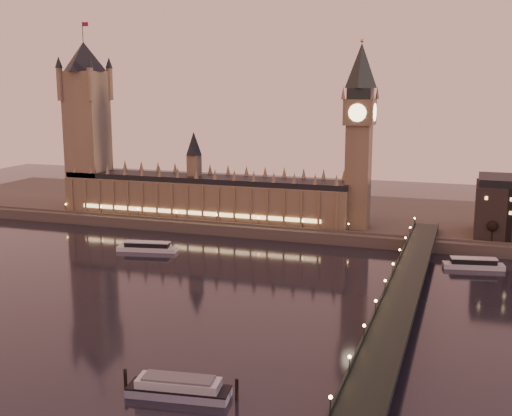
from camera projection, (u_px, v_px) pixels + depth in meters
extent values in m
plane|color=black|center=(178.00, 292.00, 269.50)|extent=(700.00, 700.00, 0.00)
cube|color=#423D35|center=(331.00, 215.00, 412.83)|extent=(560.00, 130.00, 6.00)
cube|color=brown|center=(204.00, 199.00, 391.39)|extent=(180.00, 26.00, 22.00)
cube|color=black|center=(203.00, 179.00, 389.00)|extent=(180.00, 22.00, 3.20)
cube|color=#FFCC7F|center=(195.00, 213.00, 379.98)|extent=(153.00, 0.25, 2.20)
cube|color=brown|center=(88.00, 141.00, 410.40)|extent=(22.00, 22.00, 88.00)
cone|color=black|center=(84.00, 57.00, 400.34)|extent=(31.68, 31.68, 18.00)
cylinder|color=black|center=(83.00, 32.00, 397.49)|extent=(0.44, 0.44, 12.00)
cube|color=maroon|center=(85.00, 24.00, 395.94)|extent=(4.00, 0.15, 2.50)
cube|color=brown|center=(358.00, 177.00, 358.26)|extent=(13.00, 13.00, 58.00)
cube|color=brown|center=(360.00, 112.00, 351.43)|extent=(16.00, 16.00, 14.00)
cylinder|color=#FFEAA5|center=(357.00, 113.00, 343.82)|extent=(9.60, 0.35, 9.60)
cylinder|color=#FFEAA5|center=(345.00, 112.00, 354.01)|extent=(0.35, 9.60, 9.60)
cube|color=black|center=(360.00, 94.00, 349.53)|extent=(13.00, 13.00, 6.00)
cone|color=black|center=(361.00, 65.00, 346.68)|extent=(17.68, 17.68, 24.00)
sphere|color=gold|center=(362.00, 41.00, 344.21)|extent=(2.00, 2.00, 2.00)
cube|color=black|center=(401.00, 297.00, 238.91)|extent=(13.00, 260.00, 2.00)
cube|color=black|center=(384.00, 292.00, 240.61)|extent=(0.60, 260.00, 1.00)
cube|color=black|center=(418.00, 295.00, 236.63)|extent=(0.60, 260.00, 1.00)
cylinder|color=black|center=(490.00, 233.00, 329.34)|extent=(0.70, 0.70, 9.32)
sphere|color=black|center=(490.00, 224.00, 328.41)|extent=(6.22, 6.22, 6.22)
cube|color=silver|center=(147.00, 249.00, 335.97)|extent=(32.39, 12.61, 2.32)
cube|color=black|center=(147.00, 245.00, 335.53)|extent=(24.07, 9.87, 2.32)
cube|color=silver|center=(147.00, 242.00, 335.27)|extent=(24.75, 10.26, 0.42)
cube|color=silver|center=(473.00, 266.00, 304.40)|extent=(28.82, 12.12, 2.37)
cube|color=black|center=(474.00, 261.00, 303.95)|extent=(21.43, 9.52, 2.37)
cube|color=silver|center=(474.00, 258.00, 303.68)|extent=(22.03, 9.90, 0.43)
cube|color=#838CA7|center=(179.00, 392.00, 179.54)|extent=(29.85, 12.00, 2.36)
cube|color=black|center=(179.00, 388.00, 179.27)|extent=(29.85, 12.00, 0.45)
cube|color=silver|center=(179.00, 383.00, 179.00)|extent=(24.34, 10.36, 2.36)
cube|color=#595B5E|center=(178.00, 378.00, 178.72)|extent=(20.62, 8.98, 0.63)
cylinder|color=black|center=(125.00, 379.00, 183.17)|extent=(1.00, 1.00, 6.17)
cylinder|color=black|center=(237.00, 390.00, 177.04)|extent=(1.00, 1.00, 6.17)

